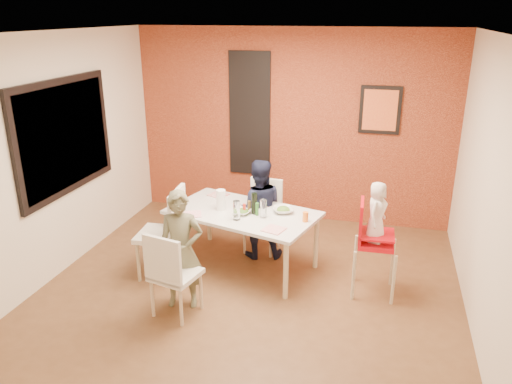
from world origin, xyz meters
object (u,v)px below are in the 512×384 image
(child_far, at_px, (259,209))
(wine_bottle, at_px, (254,203))
(high_chair, at_px, (371,239))
(dining_table, at_px, (243,216))
(chair_left, at_px, (168,228))
(chair_far, at_px, (264,211))
(toddler, at_px, (377,212))
(paper_towel_roll, at_px, (221,200))
(child_near, at_px, (181,250))
(chair_near, at_px, (170,271))

(child_far, relative_size, wine_bottle, 5.00)
(wine_bottle, bearing_deg, high_chair, -7.95)
(dining_table, height_order, chair_left, chair_left)
(dining_table, relative_size, chair_far, 2.07)
(chair_far, distance_m, chair_left, 1.32)
(chair_far, height_order, toddler, toddler)
(toddler, relative_size, paper_towel_roll, 2.68)
(high_chair, height_order, child_near, child_near)
(chair_near, relative_size, chair_left, 0.87)
(chair_far, bearing_deg, chair_left, -127.63)
(chair_far, bearing_deg, wine_bottle, -82.97)
(paper_towel_roll, bearing_deg, child_far, 41.25)
(chair_left, relative_size, high_chair, 1.01)
(child_near, relative_size, paper_towel_roll, 5.16)
(child_near, bearing_deg, paper_towel_roll, 70.83)
(chair_left, xyz_separation_m, toddler, (2.26, 0.22, 0.35))
(chair_far, height_order, chair_left, chair_left)
(chair_near, bearing_deg, child_near, -81.65)
(dining_table, xyz_separation_m, wine_bottle, (0.15, -0.03, 0.19))
(chair_near, height_order, toddler, toddler)
(chair_near, height_order, child_near, child_near)
(chair_near, bearing_deg, dining_table, -95.12)
(dining_table, height_order, chair_far, chair_far)
(chair_far, bearing_deg, toddler, -24.97)
(child_far, relative_size, toddler, 1.92)
(high_chair, bearing_deg, chair_left, 93.35)
(dining_table, relative_size, wine_bottle, 7.52)
(chair_left, bearing_deg, wine_bottle, 109.18)
(child_near, bearing_deg, wine_bottle, 48.48)
(dining_table, bearing_deg, toddler, -7.98)
(dining_table, relative_size, chair_left, 1.78)
(chair_near, relative_size, child_near, 0.73)
(wine_bottle, xyz_separation_m, paper_towel_roll, (-0.41, 0.02, -0.00))
(wine_bottle, bearing_deg, chair_left, -156.06)
(dining_table, bearing_deg, paper_towel_roll, -178.29)
(chair_left, bearing_deg, paper_towel_roll, 125.41)
(dining_table, bearing_deg, high_chair, -8.21)
(toddler, bearing_deg, chair_left, 112.12)
(dining_table, distance_m, chair_left, 0.87)
(chair_far, height_order, child_far, child_far)
(toddler, bearing_deg, chair_far, 77.75)
(chair_near, distance_m, chair_left, 0.86)
(dining_table, distance_m, paper_towel_roll, 0.32)
(chair_near, height_order, paper_towel_roll, paper_towel_roll)
(child_near, distance_m, paper_towel_roll, 0.98)
(dining_table, xyz_separation_m, child_far, (0.11, 0.32, -0.02))
(dining_table, bearing_deg, wine_bottle, -10.57)
(chair_far, relative_size, child_near, 0.72)
(child_far, distance_m, wine_bottle, 0.40)
(child_far, distance_m, toddler, 1.52)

